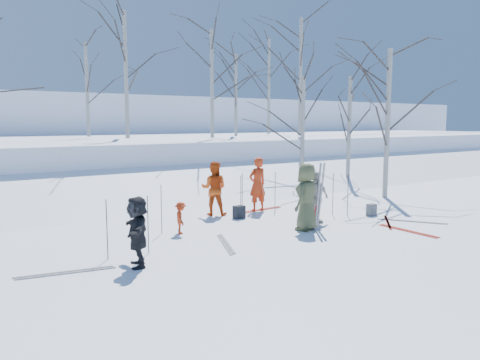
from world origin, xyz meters
TOP-DOWN VIEW (x-y plane):
  - ground at (0.00, 0.00)m, footprint 120.00×120.00m
  - snow_ramp at (0.00, 7.00)m, footprint 70.00×9.49m
  - snow_plateau at (0.00, 17.00)m, footprint 70.00×18.00m
  - far_hill at (0.00, 38.00)m, footprint 90.00×30.00m
  - skier_olive_center at (1.02, -0.29)m, footprint 1.08×0.92m
  - skier_red_north at (1.56, 2.73)m, footprint 0.67×0.44m
  - skier_redor_behind at (0.01, 3.00)m, footprint 1.07×1.05m
  - skier_red_seated at (-2.08, 1.30)m, footprint 0.50×0.64m
  - skier_cream_east at (1.87, 0.23)m, footprint 0.92×0.43m
  - skier_grey_west at (-4.15, -0.76)m, footprint 0.87×1.45m
  - dog at (1.53, 0.22)m, footprint 0.52×0.58m
  - upright_ski_left at (1.25, -0.50)m, footprint 0.11×0.17m
  - upright_ski_right at (1.38, -0.48)m, footprint 0.12×0.23m
  - ski_pair_a at (4.41, -1.30)m, footprint 1.94×2.08m
  - ski_pair_b at (3.24, -2.00)m, footprint 0.30×1.91m
  - ski_pair_c at (-1.68, -0.31)m, footprint 1.54×2.04m
  - ski_pair_d at (-5.52, -0.36)m, footprint 0.89×1.97m
  - ski_pair_e at (1.71, 2.80)m, footprint 0.54×1.94m
  - ski_pair_f at (3.71, -0.96)m, footprint 2.09×2.10m
  - ski_pole_a at (0.51, 2.20)m, footprint 0.02×0.02m
  - ski_pole_b at (2.01, 2.34)m, footprint 0.02×0.02m
  - ski_pole_c at (3.51, 0.48)m, footprint 0.02×0.02m
  - ski_pole_d at (-3.93, -0.36)m, footprint 0.02×0.02m
  - ski_pole_e at (-4.50, 0.09)m, footprint 0.02×0.02m
  - ski_pole_f at (-3.57, 0.03)m, footprint 0.02×0.02m
  - ski_pole_g at (3.23, 0.86)m, footprint 0.02×0.02m
  - ski_pole_h at (-2.50, 1.61)m, footprint 0.02×0.02m
  - ski_pole_i at (0.94, 2.74)m, footprint 0.02×0.02m
  - ski_pole_j at (1.68, -0.05)m, footprint 0.02×0.02m
  - backpack_red at (2.17, 0.77)m, footprint 0.32×0.22m
  - backpack_grey at (4.13, 0.01)m, footprint 0.30×0.20m
  - backpack_dark at (0.37, 2.09)m, footprint 0.34×0.24m
  - birch_plateau_a at (-0.01, 16.24)m, footprint 4.16×4.16m
  - birch_plateau_b at (4.76, 10.97)m, footprint 4.41×4.41m
  - birch_plateau_c at (7.22, 12.44)m, footprint 3.82×3.82m
  - birch_plateau_d at (10.77, 11.00)m, footprint 5.31×5.31m
  - birch_plateau_e at (11.74, 15.20)m, footprint 4.95×4.95m
  - birch_plateau_f at (0.75, 12.39)m, footprint 4.88×4.88m
  - birch_edge_b at (7.51, 2.17)m, footprint 4.69×4.69m
  - birch_edge_c at (8.92, 5.45)m, footprint 4.17×4.17m
  - birch_edge_e at (6.34, 5.81)m, footprint 4.11×4.11m

SIDE VIEW (x-z plane):
  - ground at x=0.00m, z-range 0.00..0.00m
  - ski_pair_a at x=4.41m, z-range 0.00..0.02m
  - ski_pair_b at x=3.24m, z-range 0.00..0.02m
  - ski_pair_c at x=-1.68m, z-range 0.00..0.02m
  - ski_pair_d at x=-5.52m, z-range 0.00..0.02m
  - ski_pair_e at x=1.71m, z-range 0.00..0.02m
  - ski_pair_f at x=3.71m, z-range 0.00..0.02m
  - snow_ramp at x=0.00m, z-range -1.91..2.21m
  - backpack_grey at x=4.13m, z-range 0.00..0.38m
  - backpack_dark at x=0.37m, z-range 0.00..0.40m
  - backpack_red at x=2.17m, z-range 0.00..0.42m
  - dog at x=1.53m, z-range 0.00..0.45m
  - skier_red_seated at x=-2.08m, z-range 0.00..0.87m
  - ski_pole_a at x=0.51m, z-range 0.00..1.34m
  - ski_pole_b at x=2.01m, z-range 0.00..1.34m
  - ski_pole_c at x=3.51m, z-range 0.00..1.34m
  - ski_pole_d at x=-3.93m, z-range 0.00..1.34m
  - ski_pole_e at x=-4.50m, z-range 0.00..1.34m
  - ski_pole_f at x=-3.57m, z-range 0.00..1.34m
  - ski_pole_g at x=3.23m, z-range 0.00..1.34m
  - ski_pole_h at x=-2.50m, z-range 0.00..1.34m
  - ski_pole_i at x=0.94m, z-range 0.00..1.34m
  - ski_pole_j at x=1.68m, z-range 0.00..1.34m
  - skier_grey_west at x=-4.15m, z-range 0.00..1.49m
  - skier_cream_east at x=1.87m, z-range 0.00..1.54m
  - skier_redor_behind at x=0.01m, z-range 0.00..1.74m
  - skier_red_north at x=1.56m, z-range 0.00..1.83m
  - skier_olive_center at x=1.02m, z-range 0.00..1.88m
  - upright_ski_left at x=1.25m, z-range 0.00..1.90m
  - upright_ski_right at x=1.38m, z-range 0.00..1.90m
  - snow_plateau at x=0.00m, z-range -0.10..2.10m
  - far_hill at x=0.00m, z-range -1.00..5.00m
  - birch_edge_e at x=6.34m, z-range 0.00..5.02m
  - birch_edge_c at x=8.92m, z-range 0.00..5.10m
  - birch_edge_b at x=7.51m, z-range 0.00..5.84m
  - birch_plateau_c at x=7.22m, z-range 2.20..6.80m
  - birch_plateau_a at x=-0.01m, z-range 2.20..7.28m
  - birch_plateau_b at x=4.76m, z-range 2.20..7.64m
  - birch_plateau_f at x=0.75m, z-range 2.20..8.31m
  - birch_plateau_e at x=11.74m, z-range 2.20..8.41m
  - birch_plateau_d at x=10.77m, z-range 2.20..8.93m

